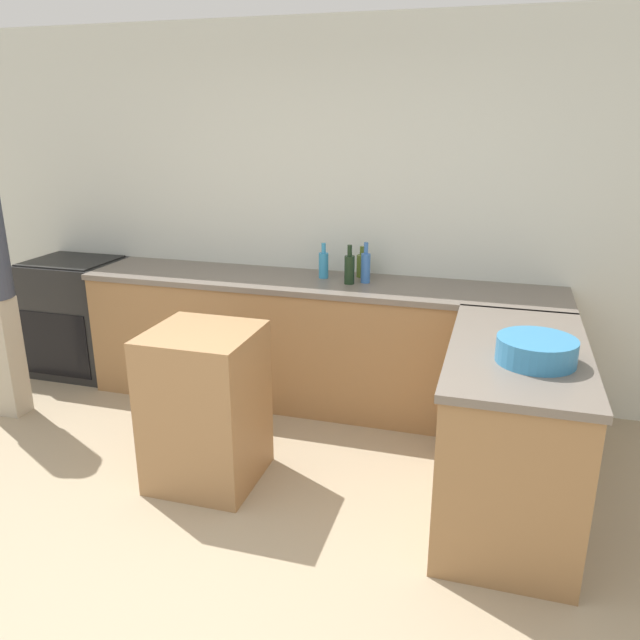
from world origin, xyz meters
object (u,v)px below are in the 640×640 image
Objects in this scene: dish_soap_bottle at (324,264)px; mixing_bowl at (536,350)px; island_table at (206,407)px; range_oven at (78,316)px; wine_bottle_dark at (349,269)px; water_bottle_blue at (366,267)px; olive_oil_bottle at (362,265)px.

mixing_bowl is at bearing -42.01° from dish_soap_bottle.
island_table is 3.63× the size of dish_soap_bottle.
range_oven is 3.46× the size of wine_bottle_dark.
range_oven is 1.03× the size of island_table.
island_table is at bearing -104.73° from dish_soap_bottle.
mixing_bowl is at bearing -44.19° from wine_bottle_dark.
water_bottle_blue is 0.12m from wine_bottle_dark.
mixing_bowl is (1.75, -0.00, 0.54)m from island_table.
island_table is 1.43m from dish_soap_bottle.
island_table is at bearing -34.38° from range_oven.
mixing_bowl is (3.51, -1.20, 0.52)m from range_oven.
mixing_bowl reaches higher than range_oven.
olive_oil_bottle is at bearing 4.21° from range_oven.
olive_oil_bottle reaches higher than island_table.
island_table is 3.35× the size of wine_bottle_dark.
range_oven is 2.13m from island_table.
olive_oil_bottle is at bearing 129.97° from mixing_bowl.
dish_soap_bottle is at bearing 171.84° from water_bottle_blue.
dish_soap_bottle is (-1.41, 1.27, 0.04)m from mixing_bowl.
island_table is 3.23× the size of water_bottle_blue.
water_bottle_blue is (-1.09, 1.23, 0.05)m from mixing_bowl.
mixing_bowl is 1.36× the size of wine_bottle_dark.
island_table is (1.76, -1.20, -0.01)m from range_oven.
wine_bottle_dark is at bearing -100.35° from olive_oil_bottle.
wine_bottle_dark is (-0.04, -0.22, 0.02)m from olive_oil_bottle.
water_bottle_blue is 0.32m from dish_soap_bottle.
wine_bottle_dark is (0.55, 1.16, 0.58)m from island_table.
olive_oil_bottle is 0.28m from dish_soap_bottle.
range_oven is at bearing 161.04° from mixing_bowl.
wine_bottle_dark is 0.24m from dish_soap_bottle.
dish_soap_bottle is at bearing 137.99° from mixing_bowl.
wine_bottle_dark is 1.08× the size of dish_soap_bottle.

